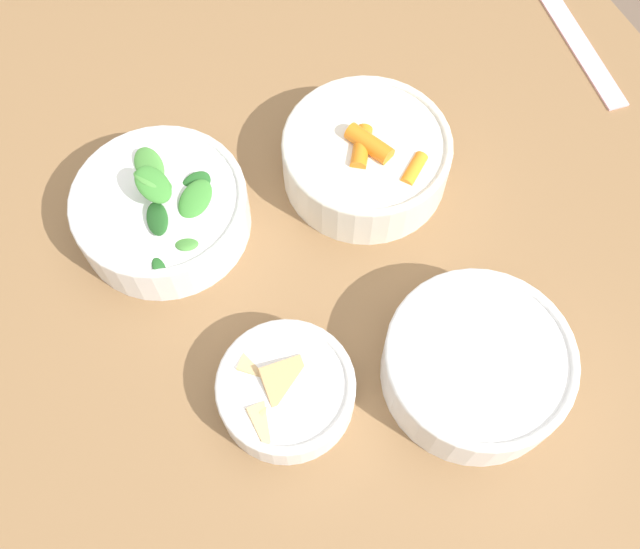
{
  "coord_description": "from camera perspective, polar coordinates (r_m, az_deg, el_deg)",
  "views": [
    {
      "loc": [
        0.38,
        -0.14,
        1.48
      ],
      "look_at": [
        0.07,
        -0.0,
        0.8
      ],
      "focal_mm": 40.0,
      "sensor_mm": 36.0,
      "label": 1
    }
  ],
  "objects": [
    {
      "name": "bowl_cookies",
      "position": [
        0.72,
        -2.73,
        -9.2
      ],
      "size": [
        0.14,
        0.14,
        0.05
      ],
      "color": "white",
      "rests_on": "dining_table"
    },
    {
      "name": "bowl_beans_hotdog",
      "position": [
        0.74,
        12.39,
        -7.13
      ],
      "size": [
        0.19,
        0.19,
        0.06
      ],
      "color": "white",
      "rests_on": "dining_table"
    },
    {
      "name": "dining_table",
      "position": [
        0.91,
        -1.74,
        0.18
      ],
      "size": [
        1.26,
        1.09,
        0.77
      ],
      "color": "olive",
      "rests_on": "ground_plane"
    },
    {
      "name": "ruler",
      "position": [
        1.08,
        18.84,
        18.84
      ],
      "size": [
        0.32,
        0.07,
        0.0
      ],
      "color": "#EFB7C6",
      "rests_on": "dining_table"
    },
    {
      "name": "bowl_carrots",
      "position": [
        0.84,
        3.68,
        9.42
      ],
      "size": [
        0.19,
        0.19,
        0.08
      ],
      "color": "silver",
      "rests_on": "dining_table"
    },
    {
      "name": "bowl_greens",
      "position": [
        0.82,
        -12.49,
        5.07
      ],
      "size": [
        0.19,
        0.19,
        0.1
      ],
      "color": "white",
      "rests_on": "dining_table"
    },
    {
      "name": "ground_plane",
      "position": [
        1.54,
        -1.05,
        -10.99
      ],
      "size": [
        10.0,
        10.0,
        0.0
      ],
      "primitive_type": "plane",
      "color": "brown"
    }
  ]
}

